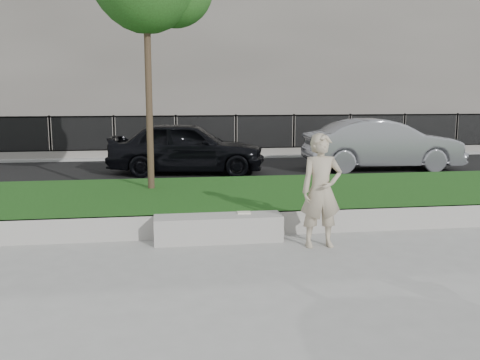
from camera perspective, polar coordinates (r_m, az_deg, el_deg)
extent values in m
plane|color=gray|center=(8.01, 0.48, -7.95)|extent=(90.00, 90.00, 0.00)
cube|color=black|center=(10.85, -2.03, -2.32)|extent=(34.00, 4.00, 0.40)
cube|color=gray|center=(8.95, -0.58, -4.78)|extent=(34.00, 0.08, 0.40)
cube|color=black|center=(16.27, -4.26, 0.88)|extent=(34.00, 7.00, 0.04)
cube|color=gray|center=(20.72, -5.22, 2.76)|extent=(34.00, 3.00, 0.12)
cube|color=slate|center=(19.71, -5.05, 2.96)|extent=(32.00, 0.30, 0.24)
cube|color=black|center=(19.65, -5.08, 4.78)|extent=(32.00, 0.04, 1.50)
cube|color=black|center=(19.61, -5.11, 6.82)|extent=(32.00, 0.05, 0.05)
cube|color=black|center=(19.70, -5.06, 3.33)|extent=(32.00, 0.05, 0.05)
cube|color=#5E5852|center=(27.71, -6.28, 14.58)|extent=(34.00, 10.00, 10.00)
cube|color=gray|center=(8.68, -2.33, -5.16)|extent=(2.06, 0.51, 0.42)
imported|color=tan|center=(8.32, 8.66, -1.14)|extent=(0.64, 0.42, 1.77)
cube|color=white|center=(8.78, 0.43, -3.50)|extent=(0.22, 0.17, 0.02)
cylinder|color=#38281C|center=(11.27, -9.82, 13.53)|extent=(0.14, 0.14, 5.68)
imported|color=black|center=(15.76, -5.70, 3.49)|extent=(4.75, 2.43, 1.55)
imported|color=gray|center=(17.03, 14.94, 3.68)|extent=(4.81, 1.86, 1.56)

